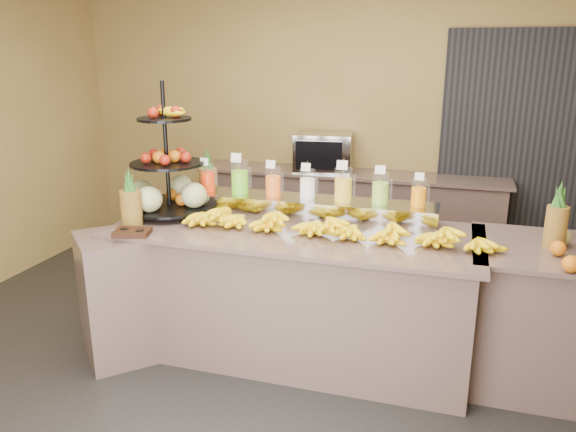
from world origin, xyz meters
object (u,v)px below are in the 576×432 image
at_px(fruit_stand, 174,181).
at_px(oven_warmer, 324,152).
at_px(pitcher_tray, 307,208).
at_px(condiment_caddy, 132,232).
at_px(banana_heap, 330,224).

bearing_deg(fruit_stand, oven_warmer, 88.52).
height_order(pitcher_tray, oven_warmer, oven_warmer).
bearing_deg(fruit_stand, pitcher_tray, 28.83).
distance_m(pitcher_tray, fruit_stand, 1.00).
xyz_separation_m(fruit_stand, condiment_caddy, (-0.03, -0.54, -0.23)).
xyz_separation_m(pitcher_tray, fruit_stand, (-0.98, -0.16, 0.17)).
distance_m(pitcher_tray, banana_heap, 0.41).
bearing_deg(oven_warmer, pitcher_tray, -87.06).
height_order(fruit_stand, condiment_caddy, fruit_stand).
bearing_deg(banana_heap, fruit_stand, 172.31).
distance_m(fruit_stand, oven_warmer, 1.96).
distance_m(banana_heap, fruit_stand, 1.24).
distance_m(banana_heap, condiment_caddy, 1.31).
relative_size(pitcher_tray, condiment_caddy, 8.12).
relative_size(fruit_stand, oven_warmer, 1.71).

